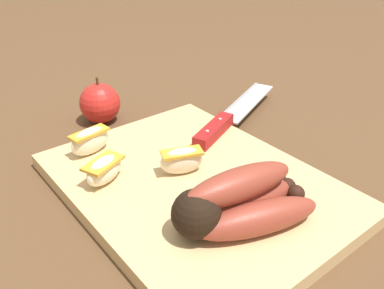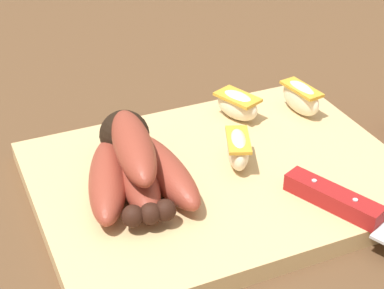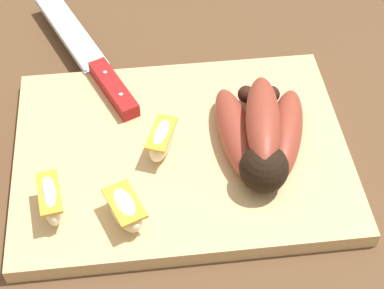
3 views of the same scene
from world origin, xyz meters
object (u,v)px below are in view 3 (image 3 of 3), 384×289
Objects in this scene: apple_wedge_near at (125,209)px; apple_wedge_far at (51,199)px; apple_wedge_middle at (162,140)px; banana_bunch at (261,135)px; chefs_knife at (97,67)px.

apple_wedge_far is at bearing 166.10° from apple_wedge_near.
apple_wedge_near is 0.10m from apple_wedge_middle.
apple_wedge_near is at bearing -153.35° from banana_bunch.
apple_wedge_far is at bearing -165.57° from banana_bunch.
banana_bunch is at bearing 14.43° from apple_wedge_far.
apple_wedge_middle is 0.98× the size of apple_wedge_far.
banana_bunch is at bearing -5.35° from apple_wedge_middle.
apple_wedge_middle reaches higher than apple_wedge_near.
banana_bunch is 0.24m from apple_wedge_far.
banana_bunch reaches higher than apple_wedge_near.
banana_bunch is 0.60× the size of chefs_knife.
apple_wedge_near is (0.03, -0.23, 0.01)m from chefs_knife.
banana_bunch is at bearing -40.38° from chefs_knife.
apple_wedge_far is (-0.23, -0.06, -0.00)m from banana_bunch.
apple_wedge_middle is (-0.11, 0.01, -0.01)m from banana_bunch.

